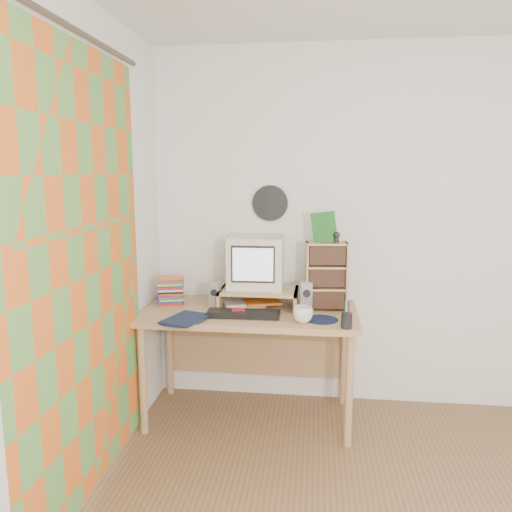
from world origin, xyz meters
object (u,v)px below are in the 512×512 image
(keyboard, at_px, (243,314))
(mug, at_px, (303,314))
(crt_monitor, at_px, (255,262))
(dvd_stack, at_px, (171,286))
(cd_rack, at_px, (326,276))
(desk, at_px, (251,327))
(diary, at_px, (172,315))

(keyboard, distance_m, mug, 0.38)
(crt_monitor, height_order, mug, crt_monitor)
(dvd_stack, bearing_deg, crt_monitor, -10.01)
(cd_rack, distance_m, mug, 0.38)
(keyboard, bearing_deg, cd_rack, 23.07)
(keyboard, bearing_deg, mug, -12.42)
(desk, bearing_deg, keyboard, -95.42)
(keyboard, height_order, diary, diary)
(diary, bearing_deg, mug, 21.11)
(desk, relative_size, mug, 11.51)
(crt_monitor, xyz_separation_m, diary, (-0.47, -0.40, -0.27))
(desk, xyz_separation_m, diary, (-0.45, -0.32, 0.16))
(keyboard, bearing_deg, crt_monitor, 81.33)
(crt_monitor, distance_m, keyboard, 0.40)
(crt_monitor, distance_m, diary, 0.68)
(desk, height_order, cd_rack, cd_rack)
(cd_rack, xyz_separation_m, diary, (-0.95, -0.34, -0.20))
(desk, bearing_deg, diary, -144.96)
(crt_monitor, xyz_separation_m, mug, (0.33, -0.37, -0.25))
(desk, xyz_separation_m, crt_monitor, (0.02, 0.09, 0.43))
(keyboard, relative_size, diary, 1.80)
(desk, relative_size, diary, 5.49)
(keyboard, distance_m, cd_rack, 0.60)
(keyboard, relative_size, cd_rack, 1.03)
(cd_rack, bearing_deg, mug, -120.39)
(dvd_stack, relative_size, mug, 1.98)
(dvd_stack, height_order, cd_rack, cd_rack)
(cd_rack, xyz_separation_m, mug, (-0.14, -0.30, -0.18))
(desk, distance_m, crt_monitor, 0.44)
(desk, relative_size, crt_monitor, 3.82)
(crt_monitor, relative_size, mug, 3.01)
(mug, bearing_deg, desk, 141.66)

